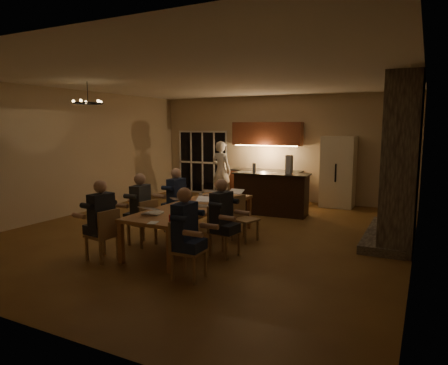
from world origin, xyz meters
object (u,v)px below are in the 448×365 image
laptop_b (182,210)px  can_silver (179,209)px  person_right_near (185,234)px  laptop_a (152,208)px  plate_near (192,213)px  person_right_mid (221,218)px  refrigerator (338,172)px  person_left_mid (141,209)px  chair_left_mid (142,222)px  chair_right_near (189,250)px  redcup_mid (189,197)px  laptop_c (181,198)px  person_left_near (102,220)px  dining_table (194,224)px  chair_left_far (175,211)px  laptop_e (212,190)px  can_right (218,201)px  mug_mid (210,199)px  chandelier (88,103)px  bar_island (271,194)px  laptop_d (203,201)px  bar_blender (289,164)px  chair_left_near (102,235)px  bar_bottle (254,168)px  person_left_far (176,200)px  chair_right_far (245,219)px  chair_right_mid (225,231)px  plate_far (229,201)px  standing_person (221,170)px  laptop_f (234,193)px  can_cola (222,191)px  plate_left (156,212)px  redcup_near (172,218)px

laptop_b → can_silver: laptop_b is taller
person_right_near → laptop_b: 0.91m
laptop_a → plate_near: laptop_a is taller
laptop_a → person_right_mid: bearing=-163.2°
refrigerator → laptop_b: refrigerator is taller
person_left_mid → laptop_a: 0.83m
chair_left_mid → chair_right_near: bearing=68.9°
chair_left_mid → redcup_mid: 1.16m
laptop_c → person_left_near: bearing=56.9°
dining_table → chair_left_far: chair_left_far is taller
person_right_near → laptop_e: size_ratio=4.31×
chair_left_mid → can_right: size_ratio=7.42×
dining_table → mug_mid: mug_mid is taller
plate_near → chandelier: bearing=170.9°
bar_island → laptop_d: bar_island is taller
person_left_near → mug_mid: size_ratio=13.80×
redcup_mid → bar_blender: bar_blender is taller
bar_island → chair_left_near: bar_island is taller
bar_bottle → person_left_far: bearing=-107.7°
chair_right_far → mug_mid: chair_right_far is taller
person_left_far → laptop_a: 1.73m
chair_left_near → laptop_b: 1.42m
chair_right_near → person_right_mid: person_right_mid is taller
refrigerator → laptop_c: refrigerator is taller
laptop_b → bar_island: bearing=62.5°
chair_right_mid → plate_far: 1.27m
chair_left_far → laptop_c: laptop_c is taller
standing_person → laptop_f: (2.05, -3.36, -0.05)m
laptop_a → laptop_b: 0.56m
laptop_d → can_cola: bearing=91.1°
chandelier → plate_near: chandelier is taller
chair_left_mid → can_right: 1.52m
standing_person → laptop_c: (1.43, -4.46, -0.05)m
person_right_mid → plate_near: bearing=107.2°
laptop_d → bar_island: bearing=74.0°
refrigerator → chair_left_near: (-2.61, -6.54, -0.55)m
chair_right_mid → laptop_f: laptop_f is taller
plate_left → chair_right_near: bearing=-33.0°
bar_island → can_right: size_ratio=16.20×
person_right_mid → laptop_f: (-0.54, 1.63, 0.17)m
person_left_near → bar_blender: (1.74, 4.76, 0.63)m
laptop_f → plate_left: 2.07m
chair_left_near → bar_blender: size_ratio=1.89×
person_right_near → laptop_a: person_right_near is taller
chandelier → mug_mid: bearing=14.0°
chair_left_near → laptop_e: (0.63, 2.72, 0.42)m
standing_person → can_right: 4.65m
chair_left_near → mug_mid: size_ratio=8.90×
standing_person → redcup_near: bearing=119.9°
person_right_mid → redcup_mid: (-1.27, 0.98, 0.12)m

